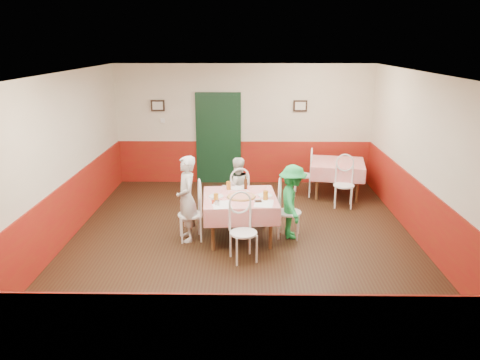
{
  "coord_description": "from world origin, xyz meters",
  "views": [
    {
      "loc": [
        0.07,
        -7.39,
        3.28
      ],
      "look_at": [
        -0.04,
        0.11,
        1.05
      ],
      "focal_mm": 35.0,
      "sensor_mm": 36.0,
      "label": 1
    }
  ],
  "objects_px": {
    "chair_far": "(237,198)",
    "wallet": "(258,201)",
    "main_table": "(240,218)",
    "chair_left": "(190,215)",
    "glass_c": "(229,186)",
    "second_table": "(337,179)",
    "glass_b": "(266,195)",
    "chair_right": "(289,212)",
    "chair_second_a": "(303,175)",
    "chair_second_b": "(344,186)",
    "pizza": "(241,196)",
    "diner_right": "(292,202)",
    "diner_left": "(187,199)",
    "diner_far": "(237,189)",
    "chair_near": "(244,233)",
    "glass_a": "(216,198)",
    "beer_bottle": "(246,183)"
  },
  "relations": [
    {
      "from": "diner_left",
      "to": "second_table",
      "type": "bearing_deg",
      "value": 113.04
    },
    {
      "from": "chair_second_a",
      "to": "pizza",
      "type": "distance_m",
      "value": 2.8
    },
    {
      "from": "chair_far",
      "to": "chair_second_b",
      "type": "distance_m",
      "value": 2.31
    },
    {
      "from": "wallet",
      "to": "diner_right",
      "type": "bearing_deg",
      "value": 25.23
    },
    {
      "from": "wallet",
      "to": "diner_far",
      "type": "distance_m",
      "value": 1.24
    },
    {
      "from": "diner_left",
      "to": "glass_c",
      "type": "bearing_deg",
      "value": 106.55
    },
    {
      "from": "second_table",
      "to": "glass_a",
      "type": "xyz_separation_m",
      "value": [
        -2.49,
        -2.7,
        0.46
      ]
    },
    {
      "from": "second_table",
      "to": "glass_b",
      "type": "distance_m",
      "value": 3.1
    },
    {
      "from": "glass_b",
      "to": "glass_c",
      "type": "bearing_deg",
      "value": 139.33
    },
    {
      "from": "chair_right",
      "to": "glass_a",
      "type": "xyz_separation_m",
      "value": [
        -1.23,
        -0.36,
        0.38
      ]
    },
    {
      "from": "second_table",
      "to": "glass_b",
      "type": "bearing_deg",
      "value": -123.13
    },
    {
      "from": "glass_b",
      "to": "diner_right",
      "type": "distance_m",
      "value": 0.56
    },
    {
      "from": "second_table",
      "to": "chair_second_a",
      "type": "bearing_deg",
      "value": 180.0
    },
    {
      "from": "chair_second_a",
      "to": "beer_bottle",
      "type": "bearing_deg",
      "value": -22.58
    },
    {
      "from": "main_table",
      "to": "beer_bottle",
      "type": "bearing_deg",
      "value": 77.65
    },
    {
      "from": "second_table",
      "to": "diner_left",
      "type": "xyz_separation_m",
      "value": [
        -3.0,
        -2.47,
        0.36
      ]
    },
    {
      "from": "diner_right",
      "to": "main_table",
      "type": "bearing_deg",
      "value": 92.67
    },
    {
      "from": "pizza",
      "to": "diner_right",
      "type": "distance_m",
      "value": 0.89
    },
    {
      "from": "chair_left",
      "to": "chair_near",
      "type": "relative_size",
      "value": 1.0
    },
    {
      "from": "chair_right",
      "to": "beer_bottle",
      "type": "xyz_separation_m",
      "value": [
        -0.75,
        0.36,
        0.42
      ]
    },
    {
      "from": "chair_near",
      "to": "glass_a",
      "type": "relative_size",
      "value": 6.18
    },
    {
      "from": "chair_second_a",
      "to": "chair_second_b",
      "type": "height_order",
      "value": "same"
    },
    {
      "from": "second_table",
      "to": "chair_right",
      "type": "height_order",
      "value": "chair_right"
    },
    {
      "from": "diner_left",
      "to": "diner_right",
      "type": "relative_size",
      "value": 1.14
    },
    {
      "from": "glass_a",
      "to": "glass_c",
      "type": "bearing_deg",
      "value": 75.08
    },
    {
      "from": "main_table",
      "to": "chair_second_a",
      "type": "relative_size",
      "value": 1.36
    },
    {
      "from": "diner_far",
      "to": "chair_far",
      "type": "bearing_deg",
      "value": 77.19
    },
    {
      "from": "main_table",
      "to": "wallet",
      "type": "height_order",
      "value": "wallet"
    },
    {
      "from": "chair_second_b",
      "to": "wallet",
      "type": "relative_size",
      "value": 8.18
    },
    {
      "from": "second_table",
      "to": "chair_near",
      "type": "distance_m",
      "value": 3.83
    },
    {
      "from": "chair_second_b",
      "to": "diner_far",
      "type": "height_order",
      "value": "diner_far"
    },
    {
      "from": "pizza",
      "to": "glass_c",
      "type": "bearing_deg",
      "value": 118.55
    },
    {
      "from": "chair_far",
      "to": "diner_right",
      "type": "height_order",
      "value": "diner_right"
    },
    {
      "from": "chair_right",
      "to": "chair_second_a",
      "type": "relative_size",
      "value": 1.0
    },
    {
      "from": "main_table",
      "to": "diner_right",
      "type": "relative_size",
      "value": 0.95
    },
    {
      "from": "chair_left",
      "to": "glass_c",
      "type": "height_order",
      "value": "glass_c"
    },
    {
      "from": "glass_a",
      "to": "chair_second_b",
      "type": "bearing_deg",
      "value": 38.02
    },
    {
      "from": "chair_second_a",
      "to": "chair_second_b",
      "type": "xyz_separation_m",
      "value": [
        0.75,
        -0.75,
        0.0
      ]
    },
    {
      "from": "chair_far",
      "to": "wallet",
      "type": "height_order",
      "value": "chair_far"
    },
    {
      "from": "chair_left",
      "to": "diner_far",
      "type": "relative_size",
      "value": 0.74
    },
    {
      "from": "wallet",
      "to": "glass_a",
      "type": "bearing_deg",
      "value": 177.71
    },
    {
      "from": "chair_right",
      "to": "glass_c",
      "type": "distance_m",
      "value": 1.16
    },
    {
      "from": "glass_c",
      "to": "main_table",
      "type": "bearing_deg",
      "value": -61.1
    },
    {
      "from": "diner_left",
      "to": "chair_right",
      "type": "bearing_deg",
      "value": 78.08
    },
    {
      "from": "chair_far",
      "to": "diner_right",
      "type": "bearing_deg",
      "value": 122.88
    },
    {
      "from": "chair_second_b",
      "to": "diner_far",
      "type": "xyz_separation_m",
      "value": [
        -2.17,
        -0.75,
        0.16
      ]
    },
    {
      "from": "chair_second_b",
      "to": "wallet",
      "type": "bearing_deg",
      "value": -123.25
    },
    {
      "from": "chair_second_a",
      "to": "glass_b",
      "type": "height_order",
      "value": "glass_b"
    },
    {
      "from": "second_table",
      "to": "chair_far",
      "type": "bearing_deg",
      "value": -144.4
    },
    {
      "from": "chair_left",
      "to": "diner_right",
      "type": "relative_size",
      "value": 0.7
    }
  ]
}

